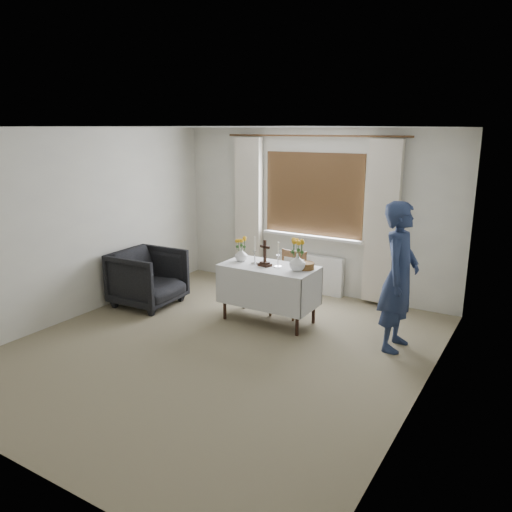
{
  "coord_description": "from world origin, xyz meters",
  "views": [
    {
      "loc": [
        3.14,
        -4.38,
        2.49
      ],
      "look_at": [
        -0.01,
        0.82,
        0.93
      ],
      "focal_mm": 35.0,
      "sensor_mm": 36.0,
      "label": 1
    }
  ],
  "objects_px": {
    "wooden_chair": "(288,284)",
    "person": "(399,277)",
    "armchair": "(148,278)",
    "flower_vase_right": "(297,262)",
    "flower_vase_left": "(241,255)",
    "wooden_cross": "(265,253)",
    "altar_table": "(269,294)"
  },
  "relations": [
    {
      "from": "flower_vase_right",
      "to": "altar_table",
      "type": "bearing_deg",
      "value": 178.59
    },
    {
      "from": "wooden_cross",
      "to": "altar_table",
      "type": "bearing_deg",
      "value": 58.09
    },
    {
      "from": "altar_table",
      "to": "flower_vase_left",
      "type": "height_order",
      "value": "flower_vase_left"
    },
    {
      "from": "armchair",
      "to": "flower_vase_left",
      "type": "relative_size",
      "value": 5.01
    },
    {
      "from": "flower_vase_right",
      "to": "wooden_cross",
      "type": "bearing_deg",
      "value": -176.27
    },
    {
      "from": "flower_vase_left",
      "to": "wooden_chair",
      "type": "bearing_deg",
      "value": 31.67
    },
    {
      "from": "armchair",
      "to": "flower_vase_left",
      "type": "height_order",
      "value": "flower_vase_left"
    },
    {
      "from": "flower_vase_left",
      "to": "armchair",
      "type": "bearing_deg",
      "value": -165.37
    },
    {
      "from": "altar_table",
      "to": "armchair",
      "type": "relative_size",
      "value": 1.4
    },
    {
      "from": "flower_vase_left",
      "to": "wooden_cross",
      "type": "bearing_deg",
      "value": -7.42
    },
    {
      "from": "wooden_chair",
      "to": "flower_vase_left",
      "type": "height_order",
      "value": "flower_vase_left"
    },
    {
      "from": "wooden_chair",
      "to": "armchair",
      "type": "bearing_deg",
      "value": -160.37
    },
    {
      "from": "flower_vase_left",
      "to": "flower_vase_right",
      "type": "distance_m",
      "value": 0.85
    },
    {
      "from": "person",
      "to": "flower_vase_right",
      "type": "distance_m",
      "value": 1.25
    },
    {
      "from": "wooden_chair",
      "to": "wooden_cross",
      "type": "relative_size",
      "value": 2.57
    },
    {
      "from": "wooden_chair",
      "to": "flower_vase_right",
      "type": "relative_size",
      "value": 4.1
    },
    {
      "from": "wooden_cross",
      "to": "flower_vase_left",
      "type": "xyz_separation_m",
      "value": [
        -0.4,
        0.05,
        -0.08
      ]
    },
    {
      "from": "flower_vase_left",
      "to": "flower_vase_right",
      "type": "height_order",
      "value": "flower_vase_right"
    },
    {
      "from": "person",
      "to": "flower_vase_right",
      "type": "relative_size",
      "value": 8.03
    },
    {
      "from": "wooden_chair",
      "to": "person",
      "type": "relative_size",
      "value": 0.51
    },
    {
      "from": "wooden_chair",
      "to": "armchair",
      "type": "xyz_separation_m",
      "value": [
        -1.9,
        -0.69,
        -0.03
      ]
    },
    {
      "from": "armchair",
      "to": "flower_vase_right",
      "type": "bearing_deg",
      "value": -84.21
    },
    {
      "from": "armchair",
      "to": "wooden_cross",
      "type": "height_order",
      "value": "wooden_cross"
    },
    {
      "from": "wooden_chair",
      "to": "armchair",
      "type": "relative_size",
      "value": 0.99
    },
    {
      "from": "altar_table",
      "to": "flower_vase_right",
      "type": "height_order",
      "value": "flower_vase_right"
    },
    {
      "from": "wooden_cross",
      "to": "flower_vase_right",
      "type": "bearing_deg",
      "value": 16.2
    },
    {
      "from": "altar_table",
      "to": "armchair",
      "type": "height_order",
      "value": "armchair"
    },
    {
      "from": "person",
      "to": "wooden_cross",
      "type": "relative_size",
      "value": 5.04
    },
    {
      "from": "person",
      "to": "flower_vase_left",
      "type": "relative_size",
      "value": 9.71
    },
    {
      "from": "flower_vase_right",
      "to": "flower_vase_left",
      "type": "bearing_deg",
      "value": 178.51
    },
    {
      "from": "altar_table",
      "to": "wooden_chair",
      "type": "bearing_deg",
      "value": 73.29
    },
    {
      "from": "wooden_cross",
      "to": "flower_vase_left",
      "type": "relative_size",
      "value": 1.93
    }
  ]
}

